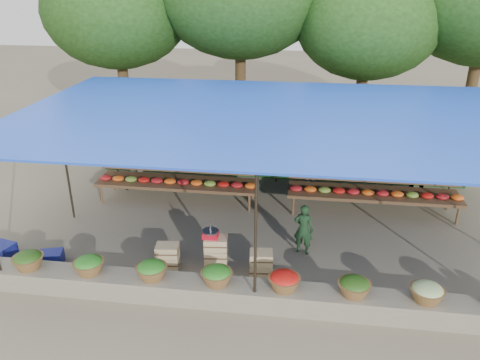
# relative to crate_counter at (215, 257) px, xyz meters

# --- Properties ---
(ground) EXTENTS (60.00, 60.00, 0.00)m
(ground) POSITION_rel_crate_counter_xyz_m (0.92, 1.78, -0.31)
(ground) COLOR #68604C
(ground) RESTS_ON ground
(stone_curb) EXTENTS (10.60, 0.55, 0.40)m
(stone_curb) POSITION_rel_crate_counter_xyz_m (0.92, -0.97, -0.11)
(stone_curb) COLOR #6D6657
(stone_curb) RESTS_ON ground
(stall_canopy) EXTENTS (10.80, 6.60, 2.82)m
(stall_canopy) POSITION_rel_crate_counter_xyz_m (0.92, 1.86, 2.36)
(stall_canopy) COLOR black
(stall_canopy) RESTS_ON ground
(produce_baskets) EXTENTS (8.98, 0.58, 0.34)m
(produce_baskets) POSITION_rel_crate_counter_xyz_m (0.82, -0.97, 0.25)
(produce_baskets) COLOR brown
(produce_baskets) RESTS_ON stone_curb
(netting_backdrop) EXTENTS (10.60, 0.06, 2.50)m
(netting_backdrop) POSITION_rel_crate_counter_xyz_m (0.92, 4.93, 0.94)
(netting_backdrop) COLOR #17421B
(netting_backdrop) RESTS_ON ground
(tree_row) EXTENTS (16.51, 5.50, 7.12)m
(tree_row) POSITION_rel_crate_counter_xyz_m (1.43, 7.87, 4.39)
(tree_row) COLOR #3B2B15
(tree_row) RESTS_ON ground
(fruit_table_left) EXTENTS (4.21, 0.95, 0.93)m
(fruit_table_left) POSITION_rel_crate_counter_xyz_m (-1.57, 3.14, 0.30)
(fruit_table_left) COLOR #513320
(fruit_table_left) RESTS_ON ground
(fruit_table_right) EXTENTS (4.21, 0.95, 0.93)m
(fruit_table_right) POSITION_rel_crate_counter_xyz_m (3.43, 3.14, 0.30)
(fruit_table_right) COLOR #513320
(fruit_table_right) RESTS_ON ground
(crate_counter) EXTENTS (2.38, 0.39, 0.77)m
(crate_counter) POSITION_rel_crate_counter_xyz_m (0.00, 0.00, 0.00)
(crate_counter) COLOR tan
(crate_counter) RESTS_ON ground
(weighing_scale) EXTENTS (0.32, 0.32, 0.34)m
(weighing_scale) POSITION_rel_crate_counter_xyz_m (-0.07, 0.00, 0.54)
(weighing_scale) COLOR red
(weighing_scale) RESTS_ON crate_counter
(vendor_seated) EXTENTS (0.46, 0.35, 1.14)m
(vendor_seated) POSITION_rel_crate_counter_xyz_m (1.73, 0.93, 0.26)
(vendor_seated) COLOR #18351C
(vendor_seated) RESTS_ON ground
(customer_left) EXTENTS (0.90, 0.77, 1.62)m
(customer_left) POSITION_rel_crate_counter_xyz_m (-2.82, 3.59, 0.50)
(customer_left) COLOR slate
(customer_left) RESTS_ON ground
(customer_mid) EXTENTS (1.27, 1.01, 1.72)m
(customer_mid) POSITION_rel_crate_counter_xyz_m (1.91, 4.28, 0.55)
(customer_mid) COLOR slate
(customer_mid) RESTS_ON ground
(customer_right) EXTENTS (1.13, 0.78, 1.77)m
(customer_right) POSITION_rel_crate_counter_xyz_m (4.66, 4.05, 0.58)
(customer_right) COLOR slate
(customer_right) RESTS_ON ground
(blue_crate_front) EXTENTS (0.55, 0.46, 0.28)m
(blue_crate_front) POSITION_rel_crate_counter_xyz_m (-3.39, -0.23, -0.17)
(blue_crate_front) COLOR navy
(blue_crate_front) RESTS_ON ground
(blue_crate_back) EXTENTS (0.63, 0.51, 0.33)m
(blue_crate_back) POSITION_rel_crate_counter_xyz_m (-4.54, -0.15, -0.15)
(blue_crate_back) COLOR navy
(blue_crate_back) RESTS_ON ground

